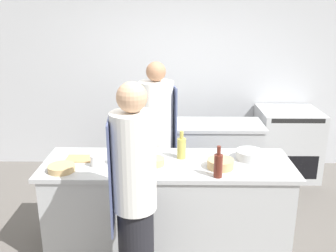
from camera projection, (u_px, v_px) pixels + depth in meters
name	position (u px, v px, depth m)	size (l,w,h in m)	color
ground_plane	(168.00, 244.00, 3.78)	(16.00, 16.00, 0.00)	#605B56
wall_back	(170.00, 72.00, 5.39)	(8.00, 0.06, 2.80)	silver
prep_counter	(168.00, 205.00, 3.64)	(2.35, 0.76, 0.90)	#B7BABC
pass_counter	(193.00, 156.00, 4.83)	(1.75, 0.60, 0.90)	#B7BABC
oven_range	(287.00, 143.00, 5.24)	(0.81, 0.75, 0.95)	#B7BABC
chef_at_prep_near	(134.00, 198.00, 2.83)	(0.36, 0.34, 1.80)	black
chef_at_stove	(157.00, 140.00, 4.16)	(0.41, 0.40, 1.75)	black
bottle_olive_oil	(181.00, 147.00, 3.59)	(0.08, 0.08, 0.28)	#B2A84C
bottle_vinegar	(121.00, 157.00, 3.41)	(0.09, 0.09, 0.23)	silver
bottle_wine	(218.00, 165.00, 3.18)	(0.07, 0.07, 0.28)	#5B2319
bowl_mixing_large	(250.00, 155.00, 3.58)	(0.27, 0.27, 0.09)	#B7BABC
bowl_prep_small	(61.00, 168.00, 3.32)	(0.24, 0.24, 0.06)	tan
bowl_ceramic_blue	(220.00, 164.00, 3.39)	(0.24, 0.24, 0.08)	tan
bowl_wooden_salad	(154.00, 161.00, 3.46)	(0.20, 0.20, 0.06)	tan
cup	(95.00, 161.00, 3.42)	(0.09, 0.09, 0.10)	white
cutting_board	(83.00, 159.00, 3.59)	(0.31, 0.18, 0.01)	tan
stockpot	(161.00, 114.00, 4.77)	(0.23, 0.23, 0.18)	#B7BABC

